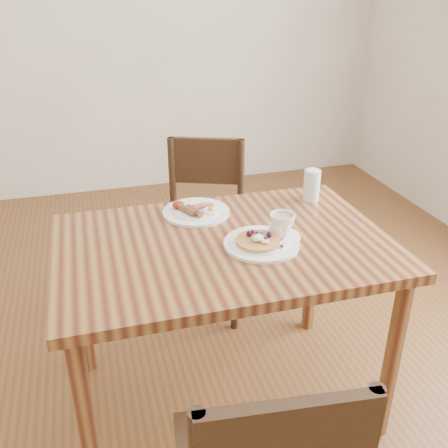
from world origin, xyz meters
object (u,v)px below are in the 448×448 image
(breakfast_plate, at_px, (195,211))
(teacup_saucer, at_px, (282,227))
(water_glass, at_px, (312,185))
(chair_far, at_px, (204,219))
(pancake_plate, at_px, (262,241))
(dining_table, at_px, (224,265))

(breakfast_plate, distance_m, teacup_saucer, 0.39)
(teacup_saucer, relative_size, water_glass, 1.05)
(chair_far, relative_size, breakfast_plate, 3.26)
(chair_far, distance_m, breakfast_plate, 0.55)
(chair_far, distance_m, teacup_saucer, 0.81)
(pancake_plate, bearing_deg, chair_far, 91.99)
(pancake_plate, relative_size, water_glass, 2.02)
(teacup_saucer, xyz_separation_m, water_glass, (0.25, 0.29, 0.02))
(dining_table, bearing_deg, pancake_plate, -26.56)
(breakfast_plate, bearing_deg, teacup_saucer, -47.97)
(dining_table, distance_m, water_glass, 0.55)
(dining_table, relative_size, water_glass, 9.00)
(water_glass, bearing_deg, dining_table, -150.52)
(pancake_plate, height_order, breakfast_plate, pancake_plate)
(dining_table, height_order, chair_far, chair_far)
(water_glass, bearing_deg, breakfast_plate, -179.90)
(dining_table, distance_m, teacup_saucer, 0.26)
(dining_table, distance_m, pancake_plate, 0.18)
(dining_table, height_order, breakfast_plate, breakfast_plate)
(water_glass, bearing_deg, teacup_saucer, -130.93)
(dining_table, bearing_deg, teacup_saucer, -7.30)
(dining_table, relative_size, breakfast_plate, 4.44)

